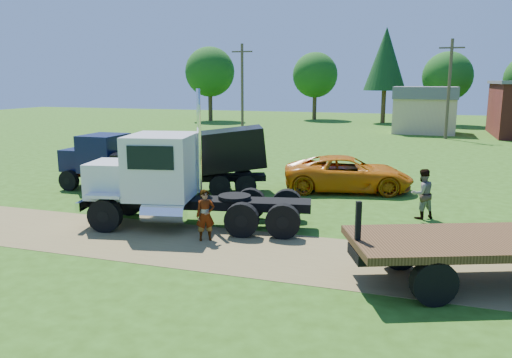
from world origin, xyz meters
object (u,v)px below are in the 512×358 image
(black_dump_truck, at_px, (195,157))
(navy_truck, at_px, (114,162))
(white_semi_tractor, at_px, (165,180))
(spectator_a, at_px, (205,215))
(orange_pickup, at_px, (348,174))

(black_dump_truck, bearing_deg, navy_truck, 164.16)
(white_semi_tractor, bearing_deg, navy_truck, 127.20)
(white_semi_tractor, distance_m, spectator_a, 2.66)
(black_dump_truck, height_order, navy_truck, black_dump_truck)
(navy_truck, distance_m, spectator_a, 9.69)
(white_semi_tractor, xyz_separation_m, orange_pickup, (5.67, 8.00, -0.87))
(orange_pickup, bearing_deg, white_semi_tractor, 132.36)
(orange_pickup, xyz_separation_m, spectator_a, (-3.50, -9.29, 0.02))
(navy_truck, xyz_separation_m, orange_pickup, (11.05, 3.23, -0.53))
(navy_truck, height_order, spectator_a, navy_truck)
(orange_pickup, bearing_deg, spectator_a, 147.04)
(white_semi_tractor, bearing_deg, black_dump_truck, 91.95)
(white_semi_tractor, distance_m, orange_pickup, 9.84)
(black_dump_truck, xyz_separation_m, navy_truck, (-4.14, -0.51, -0.37))
(black_dump_truck, bearing_deg, orange_pickup, -1.32)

